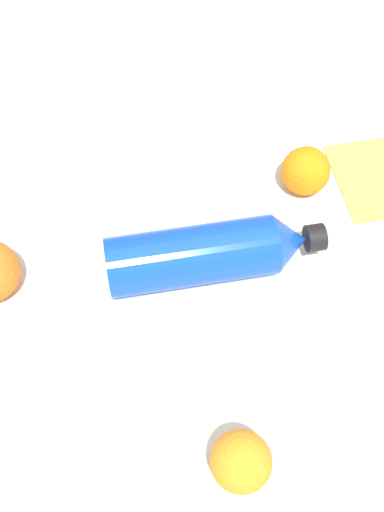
{
  "coord_description": "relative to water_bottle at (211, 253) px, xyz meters",
  "views": [
    {
      "loc": [
        0.43,
        0.13,
        0.7
      ],
      "look_at": [
        0.01,
        0.02,
        0.04
      ],
      "focal_mm": 42.78,
      "sensor_mm": 36.0,
      "label": 1
    }
  ],
  "objects": [
    {
      "name": "ground_plane",
      "position": [
        -0.0,
        -0.05,
        -0.04
      ],
      "size": [
        2.4,
        2.4,
        0.0
      ],
      "primitive_type": "plane",
      "color": "silver"
    },
    {
      "name": "orange_0",
      "position": [
        -0.18,
        0.1,
        -0.0
      ],
      "size": [
        0.07,
        0.07,
        0.07
      ],
      "primitive_type": "sphere",
      "color": "orange",
      "rests_on": "ground_plane"
    },
    {
      "name": "orange_2",
      "position": [
        0.25,
        0.09,
        -0.01
      ],
      "size": [
        0.07,
        0.07,
        0.07
      ],
      "primitive_type": "sphere",
      "color": "orange",
      "rests_on": "ground_plane"
    },
    {
      "name": "water_bottle",
      "position": [
        0.0,
        0.0,
        0.0
      ],
      "size": [
        0.18,
        0.29,
        0.08
      ],
      "rotation": [
        0.0,
        0.0,
        2.0
      ],
      "color": "blue",
      "rests_on": "ground_plane"
    }
  ]
}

